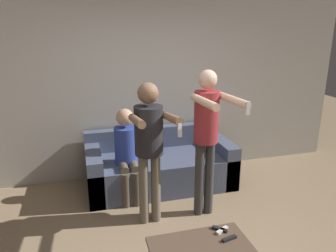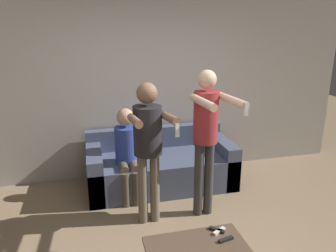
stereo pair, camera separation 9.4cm
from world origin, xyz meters
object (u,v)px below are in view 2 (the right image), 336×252
(couch, at_px, (160,166))
(coffee_table, at_px, (197,250))
(person_standing_right, at_px, (206,129))
(remote_mid, at_px, (219,231))
(person_seated, at_px, (127,149))
(person_standing_left, at_px, (148,139))
(remote_near, at_px, (226,239))
(remote_far, at_px, (217,230))

(couch, xyz_separation_m, coffee_table, (-0.10, -1.91, 0.04))
(person_standing_right, height_order, remote_mid, person_standing_right)
(person_seated, bearing_deg, couch, 24.46)
(person_standing_left, relative_size, person_standing_right, 0.94)
(remote_near, bearing_deg, person_standing_right, 81.15)
(remote_near, relative_size, remote_far, 1.16)
(couch, height_order, coffee_table, couch)
(person_standing_right, relative_size, remote_near, 11.42)
(remote_far, bearing_deg, person_standing_left, 120.00)
(remote_near, distance_m, remote_far, 0.16)
(couch, distance_m, person_standing_left, 1.22)
(person_standing_right, relative_size, remote_mid, 11.83)
(person_seated, bearing_deg, person_standing_left, -76.74)
(remote_near, bearing_deg, person_standing_left, 117.14)
(coffee_table, distance_m, remote_mid, 0.31)
(person_standing_left, height_order, person_standing_right, person_standing_right)
(coffee_table, bearing_deg, remote_far, 32.66)
(person_seated, xyz_separation_m, remote_near, (0.67, -1.68, -0.30))
(remote_far, bearing_deg, coffee_table, -147.34)
(coffee_table, bearing_deg, couch, 86.97)
(person_seated, bearing_deg, coffee_table, -76.91)
(coffee_table, height_order, remote_far, remote_far)
(person_standing_right, xyz_separation_m, remote_far, (-0.18, -0.84, -0.73))
(remote_mid, relative_size, remote_far, 1.12)
(person_standing_left, relative_size, remote_mid, 11.09)
(remote_near, relative_size, remote_mid, 1.04)
(person_seated, bearing_deg, remote_mid, -66.78)
(couch, bearing_deg, remote_near, -84.60)
(person_seated, distance_m, coffee_table, 1.76)
(couch, distance_m, remote_mid, 1.78)
(couch, height_order, person_standing_right, person_standing_right)
(coffee_table, xyz_separation_m, remote_far, (0.26, 0.16, 0.05))
(person_seated, xyz_separation_m, coffee_table, (0.39, -1.68, -0.35))
(remote_mid, bearing_deg, person_standing_left, 120.10)
(person_standing_right, bearing_deg, couch, 110.23)
(person_standing_left, relative_size, person_seated, 1.37)
(couch, height_order, remote_mid, couch)
(person_standing_left, xyz_separation_m, person_seated, (-0.16, 0.67, -0.37))
(person_standing_right, relative_size, remote_far, 13.21)
(person_seated, bearing_deg, remote_near, -68.14)
(person_standing_right, bearing_deg, remote_far, -102.12)
(person_standing_right, height_order, person_seated, person_standing_right)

